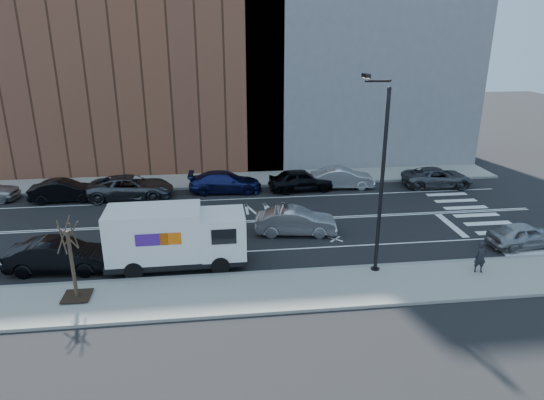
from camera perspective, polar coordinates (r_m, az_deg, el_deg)
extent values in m
plane|color=black|center=(30.36, -5.15, -2.64)|extent=(120.00, 120.00, 0.00)
cube|color=gray|center=(22.42, -4.33, -10.94)|extent=(44.00, 3.60, 0.15)
cube|color=gray|center=(38.63, -5.63, 2.37)|extent=(44.00, 3.60, 0.15)
cube|color=gray|center=(23.98, -4.54, -8.74)|extent=(44.00, 0.25, 0.17)
cube|color=gray|center=(36.91, -5.55, 1.57)|extent=(44.00, 0.25, 0.17)
cube|color=brown|center=(44.33, -17.33, 18.18)|extent=(26.00, 10.00, 22.00)
cube|color=slate|center=(45.54, 9.91, 21.27)|extent=(20.00, 10.00, 26.00)
cylinder|color=black|center=(23.15, 12.78, 1.64)|extent=(0.18, 0.18, 9.00)
cylinder|color=black|center=(24.83, 12.02, -8.06)|extent=(0.44, 0.44, 0.20)
sphere|color=black|center=(22.23, 13.65, 12.62)|extent=(0.20, 0.20, 0.20)
cylinder|color=black|center=(23.81, 12.26, 13.52)|extent=(0.11, 3.49, 0.48)
cube|color=black|center=(25.40, 11.02, 14.18)|extent=(0.25, 0.80, 0.18)
cube|color=#FFF2CC|center=(25.41, 11.01, 13.96)|extent=(0.18, 0.55, 0.03)
cube|color=black|center=(23.54, -21.96, -10.42)|extent=(1.20, 1.20, 0.04)
cylinder|color=#382B1E|center=(22.86, -22.44, -7.10)|extent=(0.16, 0.16, 3.20)
cylinder|color=#382B1E|center=(22.23, -22.28, -3.86)|extent=(0.06, 0.80, 1.44)
cylinder|color=#382B1E|center=(22.49, -22.56, -3.63)|extent=(0.81, 0.31, 1.19)
cylinder|color=#382B1E|center=(22.49, -23.30, -3.74)|extent=(0.58, 0.76, 1.50)
cylinder|color=#382B1E|center=(22.23, -23.50, -4.03)|extent=(0.47, 0.61, 1.37)
cylinder|color=#382B1E|center=(22.07, -22.86, -4.11)|extent=(0.72, 0.29, 1.13)
cube|color=black|center=(25.12, -11.18, -6.66)|extent=(6.78, 2.37, 0.33)
cube|color=white|center=(24.56, -5.77, -3.92)|extent=(2.21, 2.37, 2.18)
cube|color=black|center=(24.48, -3.19, -3.09)|extent=(0.09, 2.02, 1.03)
cube|color=black|center=(23.34, -5.69, -4.33)|extent=(1.20, 0.06, 0.76)
cube|color=black|center=(25.53, -5.90, -2.19)|extent=(1.20, 0.06, 0.76)
cube|color=black|center=(25.06, -3.23, -6.08)|extent=(0.19, 2.18, 0.38)
cube|color=white|center=(24.63, -13.67, -3.77)|extent=(4.60, 2.45, 2.50)
cube|color=#47198C|center=(23.46, -13.98, -4.58)|extent=(1.52, 0.04, 0.60)
cube|color=orange|center=(23.37, -11.85, -4.50)|extent=(0.98, 0.03, 0.60)
cube|color=#47198C|center=(25.69, -13.45, -2.37)|extent=(1.52, 0.04, 0.60)
cube|color=orange|center=(25.61, -11.51, -2.29)|extent=(0.98, 0.03, 0.60)
cylinder|color=black|center=(24.10, -6.09, -7.65)|extent=(0.92, 0.32, 0.91)
cylinder|color=black|center=(26.05, -6.25, -5.47)|extent=(0.92, 0.32, 0.91)
cylinder|color=black|center=(24.40, -15.94, -7.99)|extent=(0.92, 0.32, 0.91)
cylinder|color=black|center=(26.33, -15.33, -5.82)|extent=(0.92, 0.32, 0.91)
imported|color=black|center=(36.72, -23.25, 1.02)|extent=(4.63, 1.78, 1.50)
imported|color=#44464B|center=(35.68, -16.26, 1.45)|extent=(5.90, 2.79, 1.63)
imported|color=navy|center=(35.77, -5.54, 2.13)|extent=(5.39, 2.39, 1.54)
imported|color=black|center=(36.01, 3.42, 2.38)|extent=(4.90, 2.27, 1.62)
imported|color=silver|center=(36.92, 8.26, 2.58)|extent=(4.82, 1.98, 1.55)
imported|color=#494B51|center=(38.97, 18.88, 2.54)|extent=(5.35, 2.72, 1.45)
imported|color=#99999D|center=(28.37, 2.82, -2.51)|extent=(4.91, 2.28, 1.56)
imported|color=black|center=(26.29, -23.76, -6.03)|extent=(5.06, 2.04, 1.64)
imported|color=#9D9DA1|center=(30.11, 27.54, -3.68)|extent=(4.18, 2.00, 1.38)
imported|color=black|center=(25.76, 23.33, -6.18)|extent=(0.63, 0.46, 1.59)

